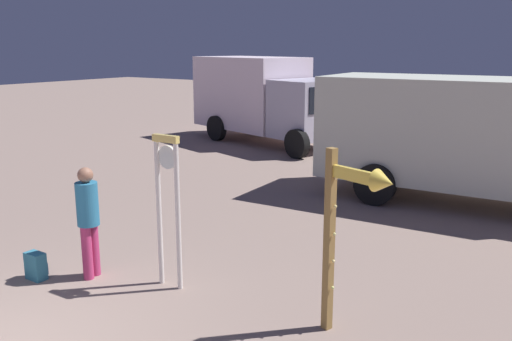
% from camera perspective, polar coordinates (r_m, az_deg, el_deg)
% --- Properties ---
extents(standing_clock, '(0.43, 0.11, 2.19)m').
position_cam_1_polar(standing_clock, '(7.72, -9.13, -2.84)').
color(standing_clock, white).
rests_on(standing_clock, ground_plane).
extents(arrow_sign, '(0.92, 0.44, 2.24)m').
position_cam_1_polar(arrow_sign, '(6.26, 9.68, -4.60)').
color(arrow_sign, olive).
rests_on(arrow_sign, ground_plane).
extents(person_near_clock, '(0.32, 0.32, 1.67)m').
position_cam_1_polar(person_near_clock, '(8.39, -17.05, -4.62)').
color(person_near_clock, '#BF3468').
rests_on(person_near_clock, ground_plane).
extents(backpack, '(0.31, 0.22, 0.41)m').
position_cam_1_polar(backpack, '(8.82, -21.89, -9.21)').
color(backpack, teal).
rests_on(backpack, ground_plane).
extents(box_truck_near, '(7.34, 2.90, 2.71)m').
position_cam_1_polar(box_truck_near, '(12.59, 22.31, 3.39)').
color(box_truck_near, beige).
rests_on(box_truck_near, ground_plane).
extents(box_truck_far, '(6.59, 4.06, 2.97)m').
position_cam_1_polar(box_truck_far, '(19.52, 0.77, 7.67)').
color(box_truck_far, white).
rests_on(box_truck_far, ground_plane).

